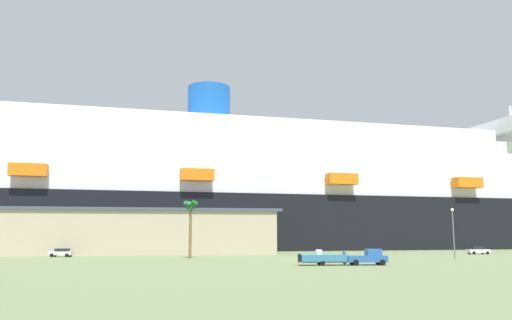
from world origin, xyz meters
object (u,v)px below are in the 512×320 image
(palm_tree, at_px, (191,211))
(street_lamp, at_px, (453,226))
(cruise_ship, at_px, (325,199))
(pickup_truck, at_px, (368,257))
(parked_car_silver_sedan, at_px, (61,252))
(parked_car_white_van, at_px, (478,250))
(small_boat_on_trailer, at_px, (329,258))

(palm_tree, height_order, street_lamp, palm_tree)
(cruise_ship, relative_size, palm_tree, 25.19)
(pickup_truck, bearing_deg, parked_car_silver_sedan, 145.30)
(cruise_ship, height_order, palm_tree, cruise_ship)
(parked_car_white_van, bearing_deg, small_boat_on_trailer, -142.57)
(street_lamp, bearing_deg, parked_car_silver_sedan, 165.06)
(small_boat_on_trailer, distance_m, parked_car_silver_sedan, 53.70)
(cruise_ship, height_order, parked_car_white_van, cruise_ship)
(pickup_truck, xyz_separation_m, small_boat_on_trailer, (-5.59, 0.34, -0.09))
(pickup_truck, xyz_separation_m, street_lamp, (21.37, 14.73, 4.59))
(parked_car_silver_sedan, xyz_separation_m, parked_car_white_van, (85.20, -0.17, 0.00))
(cruise_ship, bearing_deg, street_lamp, -85.14)
(street_lamp, distance_m, parked_car_white_van, 24.69)
(cruise_ship, bearing_deg, small_boat_on_trailer, -106.18)
(pickup_truck, distance_m, parked_car_silver_sedan, 58.41)
(cruise_ship, distance_m, parked_car_white_van, 49.24)
(pickup_truck, distance_m, street_lamp, 26.36)
(cruise_ship, relative_size, pickup_truck, 45.28)
(cruise_ship, xyz_separation_m, palm_tree, (-40.30, -52.30, -6.20))
(palm_tree, relative_size, parked_car_white_van, 2.16)
(small_boat_on_trailer, distance_m, palm_tree, 30.30)
(parked_car_silver_sedan, bearing_deg, small_boat_on_trailer, -37.80)
(small_boat_on_trailer, xyz_separation_m, street_lamp, (26.96, 14.39, 4.67))
(cruise_ship, bearing_deg, pickup_truck, -102.12)
(pickup_truck, relative_size, palm_tree, 0.56)
(cruise_ship, xyz_separation_m, parked_car_white_van, (20.98, -42.39, -13.71))
(cruise_ship, distance_m, pickup_truck, 78.36)
(cruise_ship, height_order, parked_car_silver_sedan, cruise_ship)
(palm_tree, bearing_deg, parked_car_silver_sedan, 157.13)
(pickup_truck, relative_size, small_boat_on_trailer, 0.65)
(cruise_ship, distance_m, parked_car_silver_sedan, 78.07)
(street_lamp, distance_m, parked_car_silver_sedan, 71.98)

